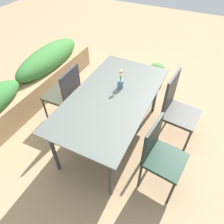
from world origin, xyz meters
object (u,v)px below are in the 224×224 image
(chair_near_right, at_px, (176,107))
(potted_plant, at_px, (156,74))
(dining_table, at_px, (112,99))
(chair_near_left, at_px, (160,154))
(chair_far_side, at_px, (65,92))
(flower_vase, at_px, (120,81))
(planter_box, at_px, (21,90))

(chair_near_right, distance_m, potted_plant, 1.21)
(dining_table, relative_size, chair_near_left, 1.93)
(dining_table, height_order, potted_plant, dining_table)
(chair_near_left, relative_size, chair_far_side, 1.00)
(dining_table, height_order, flower_vase, flower_vase)
(potted_plant, bearing_deg, flower_vase, 172.34)
(flower_vase, xyz_separation_m, potted_plant, (1.26, -0.17, -0.60))
(planter_box, bearing_deg, dining_table, -87.92)
(chair_far_side, bearing_deg, planter_box, 93.79)
(flower_vase, bearing_deg, chair_near_right, -73.36)
(chair_near_left, xyz_separation_m, chair_near_right, (0.80, 0.02, 0.01))
(chair_near_left, relative_size, flower_vase, 3.51)
(planter_box, bearing_deg, chair_near_right, -78.61)
(chair_near_left, height_order, flower_vase, flower_vase)
(dining_table, relative_size, potted_plant, 3.63)
(dining_table, xyz_separation_m, planter_box, (-0.06, 1.57, -0.36))
(dining_table, distance_m, planter_box, 1.61)
(chair_near_left, bearing_deg, chair_far_side, -98.22)
(chair_near_right, xyz_separation_m, chair_far_side, (-0.39, 1.49, -0.00))
(chair_near_right, height_order, chair_far_side, chair_near_right)
(chair_far_side, bearing_deg, dining_table, -93.17)
(chair_near_left, xyz_separation_m, flower_vase, (0.59, 0.73, 0.32))
(dining_table, bearing_deg, flower_vase, -6.44)
(dining_table, height_order, planter_box, dining_table)
(chair_far_side, xyz_separation_m, planter_box, (-0.08, 0.82, -0.19))
(potted_plant, bearing_deg, planter_box, 130.54)
(chair_near_left, xyz_separation_m, chair_far_side, (0.41, 1.51, 0.00))
(dining_table, distance_m, chair_near_right, 0.86)
(dining_table, bearing_deg, potted_plant, -7.50)
(flower_vase, bearing_deg, chair_near_left, -128.60)
(potted_plant, bearing_deg, dining_table, 172.50)
(chair_far_side, height_order, flower_vase, flower_vase)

